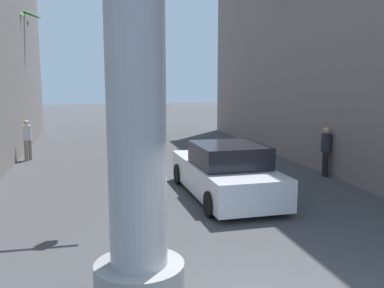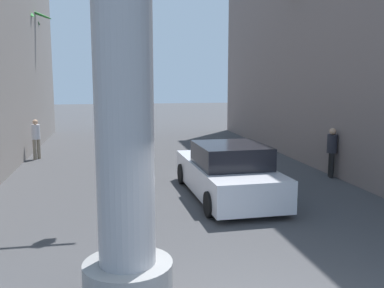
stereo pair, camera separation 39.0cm
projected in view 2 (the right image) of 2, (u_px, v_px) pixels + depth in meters
name	position (u px, v px, depth m)	size (l,w,h in m)	color
ground_plane	(167.00, 172.00, 15.35)	(87.37, 87.37, 0.00)	#424244
street_lamp	(375.00, 52.00, 12.41)	(2.58, 0.28, 6.73)	#59595E
car_lead	(227.00, 173.00, 12.07)	(2.21, 4.97, 1.56)	black
palm_tree_mid_right	(315.00, 37.00, 17.38)	(2.88, 2.89, 7.62)	brown
palm_tree_far_right	(246.00, 45.00, 25.16)	(2.40, 2.53, 9.35)	brown
palm_tree_far_left	(22.00, 61.00, 21.00)	(2.92, 2.91, 6.87)	brown
pedestrian_mid_right	(332.00, 149.00, 14.45)	(0.41, 0.41, 1.69)	black
pedestrian_far_left	(36.00, 136.00, 17.77)	(0.48, 0.48, 1.67)	gray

